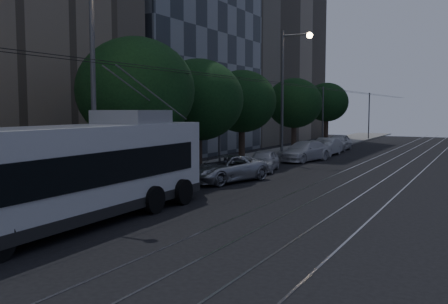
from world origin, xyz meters
name	(u,v)px	position (x,y,z in m)	size (l,w,h in m)	color
ground	(216,222)	(0.00, 0.00, 0.00)	(120.00, 120.00, 0.00)	black
sidewalk	(256,159)	(-7.50, 20.00, 0.07)	(5.00, 90.00, 0.15)	gray
tram_rails	(390,167)	(2.50, 20.00, 0.01)	(4.52, 90.00, 0.02)	#98979F
overhead_wires	(287,116)	(-4.97, 20.00, 3.47)	(2.23, 90.00, 6.00)	black
building_glass_mid	(149,3)	(-19.00, 22.00, 13.42)	(14.40, 18.40, 26.80)	#32383F
building_tan_far	(246,0)	(-19.00, 42.00, 17.42)	(14.40, 22.40, 34.80)	gray
trolleybus	(77,172)	(-4.10, -2.48, 1.82)	(3.13, 13.26, 5.63)	silver
pickup_silver	(224,169)	(-4.30, 8.71, 0.73)	(2.41, 5.22, 1.45)	#B9BCC2
car_white_a	(263,160)	(-4.30, 14.00, 0.69)	(1.63, 4.06, 1.38)	silver
car_white_b	(304,151)	(-4.02, 21.12, 0.76)	(2.13, 5.23, 1.52)	silver
car_white_c	(326,147)	(-3.85, 26.38, 0.74)	(1.58, 4.52, 1.49)	silver
car_white_d	(339,142)	(-4.30, 31.97, 0.79)	(1.87, 4.64, 1.58)	silver
tree_1	(136,91)	(-6.50, 3.87, 4.83)	(5.61, 5.61, 7.37)	#2E2119
tree_2	(198,100)	(-6.50, 9.63, 4.48)	(5.23, 5.23, 6.85)	#2E2119
tree_3	(242,102)	(-6.81, 16.00, 4.48)	(4.79, 4.79, 6.65)	#2E2119
tree_4	(294,103)	(-6.50, 25.61, 4.45)	(4.75, 4.75, 6.60)	#2E2119
tree_5	(327,102)	(-6.50, 35.21, 4.63)	(4.43, 4.43, 6.64)	#2E2119
streetlamp_near	(101,69)	(-4.80, -0.40, 5.50)	(2.22, 0.44, 9.04)	#505052
streetlamp_far	(288,83)	(-4.79, 19.49, 5.84)	(2.35, 0.44, 9.67)	#505052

